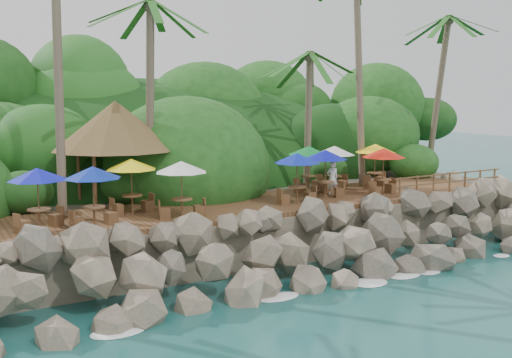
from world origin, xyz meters
TOP-DOWN VIEW (x-y plane):
  - ground at (0.00, 0.00)m, footprint 140.00×140.00m
  - land_base at (0.00, 16.00)m, footprint 32.00×25.20m
  - jungle_hill at (0.00, 23.50)m, footprint 44.80×28.00m
  - seawall at (0.00, 2.00)m, footprint 29.00×4.00m
  - terrace at (0.00, 6.00)m, footprint 26.00×5.00m
  - jungle_foliage at (0.00, 15.00)m, footprint 44.00×16.00m
  - foam_line at (0.00, 0.30)m, footprint 25.20×0.80m
  - palapa at (-5.33, 9.37)m, footprint 5.71×5.71m
  - dining_clusters at (0.16, 5.85)m, footprint 19.23×4.95m
  - railing at (9.75, 3.65)m, footprint 7.20×0.10m
  - waiter at (4.30, 6.05)m, footprint 0.66×0.50m

SIDE VIEW (x-z plane):
  - ground at x=0.00m, z-range 0.00..0.00m
  - jungle_hill at x=0.00m, z-range -7.70..7.70m
  - jungle_foliage at x=0.00m, z-range -6.00..6.00m
  - foam_line at x=0.00m, z-range 0.00..0.06m
  - land_base at x=0.00m, z-range 0.00..2.10m
  - seawall at x=0.00m, z-range 0.00..2.30m
  - terrace at x=0.00m, z-range 2.10..2.30m
  - railing at x=9.75m, z-range 2.41..3.41m
  - waiter at x=4.30m, z-range 2.30..3.93m
  - dining_clusters at x=0.16m, z-range 3.05..5.33m
  - palapa at x=-5.33m, z-range 3.49..8.09m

